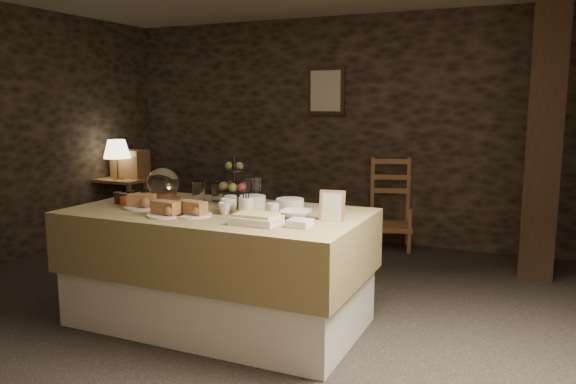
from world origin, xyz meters
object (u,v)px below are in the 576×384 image
at_px(console_table, 118,189).
at_px(timber_column, 545,138).
at_px(table_lamp, 117,150).
at_px(wine_rack, 130,164).
at_px(buffet_table, 218,259).
at_px(fruit_stand, 234,186).
at_px(chair, 392,208).

height_order(console_table, timber_column, timber_column).
bearing_deg(table_lamp, wine_rack, 90.00).
relative_size(buffet_table, timber_column, 0.82).
bearing_deg(console_table, fruit_stand, -32.54).
bearing_deg(chair, fruit_stand, -120.78).
distance_m(wine_rack, timber_column, 4.68).
bearing_deg(console_table, timber_column, 3.19).
distance_m(chair, fruit_stand, 2.56).
height_order(table_lamp, wine_rack, table_lamp).
distance_m(console_table, wine_rack, 0.35).
bearing_deg(table_lamp, console_table, 135.00).
bearing_deg(table_lamp, buffet_table, -36.50).
xyz_separation_m(buffet_table, chair, (0.63, 2.70, -0.04)).
bearing_deg(timber_column, fruit_stand, -138.53).
bearing_deg(table_lamp, timber_column, 3.83).
bearing_deg(timber_column, table_lamp, -176.17).
height_order(buffet_table, wine_rack, wine_rack).
xyz_separation_m(buffet_table, wine_rack, (-2.53, 2.10, 0.38)).
height_order(wine_rack, timber_column, timber_column).
bearing_deg(fruit_stand, wine_rack, 144.15).
distance_m(wine_rack, chair, 3.24).
height_order(table_lamp, timber_column, timber_column).
xyz_separation_m(chair, fruit_stand, (-0.64, -2.41, 0.55)).
bearing_deg(wine_rack, fruit_stand, -35.85).
xyz_separation_m(chair, timber_column, (1.50, -0.52, 0.86)).
height_order(table_lamp, chair, table_lamp).
xyz_separation_m(table_lamp, chair, (3.16, 0.83, -0.62)).
bearing_deg(fruit_stand, table_lamp, 147.75).
bearing_deg(wine_rack, buffet_table, -39.73).
relative_size(timber_column, fruit_stand, 7.10).
xyz_separation_m(buffet_table, timber_column, (2.13, 2.18, 0.81)).
relative_size(wine_rack, timber_column, 0.16).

